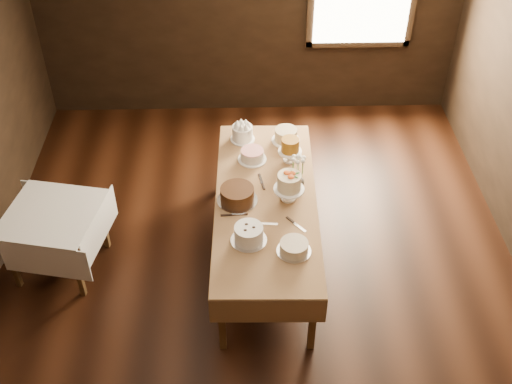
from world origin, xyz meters
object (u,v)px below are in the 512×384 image
(cake_meringue, at_px, (242,133))
(cake_server_e, at_px, (239,215))
(cake_flowers, at_px, (289,188))
(cake_cream, at_px, (294,248))
(display_table, at_px, (266,203))
(cake_server_d, at_px, (292,180))
(flower_vase, at_px, (297,181))
(cake_server_b, at_px, (300,227))
(cake_server_c, at_px, (261,179))
(cake_chocolate, at_px, (237,195))
(side_table, at_px, (53,219))
(cake_swirl, at_px, (249,235))
(cake_lattice, at_px, (252,156))
(cake_server_a, at_px, (269,224))
(cake_speckled, at_px, (286,136))
(cake_caramel, at_px, (290,151))

(cake_meringue, bearing_deg, cake_server_e, -92.11)
(cake_flowers, height_order, cake_cream, cake_flowers)
(display_table, relative_size, cake_server_d, 9.81)
(flower_vase, bearing_deg, display_table, -150.06)
(cake_server_b, distance_m, cake_server_c, 0.74)
(display_table, distance_m, cake_server_b, 0.47)
(cake_chocolate, height_order, cake_server_b, cake_chocolate)
(side_table, height_order, flower_vase, flower_vase)
(cake_server_e, distance_m, flower_vase, 0.66)
(cake_swirl, xyz_separation_m, flower_vase, (0.46, 0.70, -0.00))
(cake_server_c, xyz_separation_m, cake_server_e, (-0.20, -0.50, 0.00))
(cake_lattice, distance_m, cake_server_a, 0.93)
(cake_meringue, relative_size, cake_flowers, 0.95)
(cake_meringue, distance_m, cake_lattice, 0.35)
(cake_swirl, bearing_deg, cake_speckled, 74.21)
(cake_speckled, bearing_deg, cake_flowers, -92.06)
(display_table, height_order, cake_server_c, cake_server_c)
(cake_caramel, height_order, cake_chocolate, cake_caramel)
(cake_cream, bearing_deg, cake_chocolate, 125.49)
(cake_server_d, relative_size, flower_vase, 1.71)
(cake_meringue, xyz_separation_m, cake_cream, (0.40, -1.59, -0.03))
(cake_flowers, bearing_deg, cake_caramel, 85.10)
(cake_lattice, relative_size, cake_server_e, 1.17)
(cake_server_a, bearing_deg, cake_meringue, 104.92)
(cake_caramel, height_order, cake_server_a, cake_caramel)
(cake_server_b, bearing_deg, cake_chocolate, -163.49)
(cake_chocolate, relative_size, cake_server_a, 1.74)
(cake_lattice, xyz_separation_m, cake_server_e, (-0.13, -0.79, -0.05))
(cake_chocolate, relative_size, cake_server_d, 1.74)
(cake_swirl, relative_size, cake_server_d, 1.28)
(cake_speckled, distance_m, cake_swirl, 1.48)
(cake_chocolate, relative_size, cake_cream, 1.40)
(cake_chocolate, height_order, cake_server_d, cake_chocolate)
(cake_lattice, bearing_deg, cake_server_a, -82.28)
(cake_speckled, xyz_separation_m, cake_cream, (-0.03, -1.56, -0.02))
(cake_caramel, bearing_deg, display_table, -114.17)
(cake_cream, bearing_deg, cake_flowers, 89.92)
(cake_meringue, distance_m, cake_server_e, 1.13)
(cake_speckled, height_order, cake_server_e, cake_speckled)
(cake_caramel, relative_size, cake_cream, 0.89)
(cake_caramel, height_order, flower_vase, cake_caramel)
(display_table, relative_size, cake_caramel, 8.86)
(cake_speckled, relative_size, cake_server_e, 1.20)
(display_table, xyz_separation_m, cake_caramel, (0.25, 0.56, 0.17))
(display_table, height_order, cake_flowers, cake_flowers)
(cake_swirl, bearing_deg, cake_server_d, 61.77)
(cake_flowers, bearing_deg, cake_meringue, 113.68)
(cake_speckled, height_order, cake_cream, cake_speckled)
(cake_speckled, relative_size, cake_flowers, 1.01)
(cake_server_a, bearing_deg, cake_server_c, 99.98)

